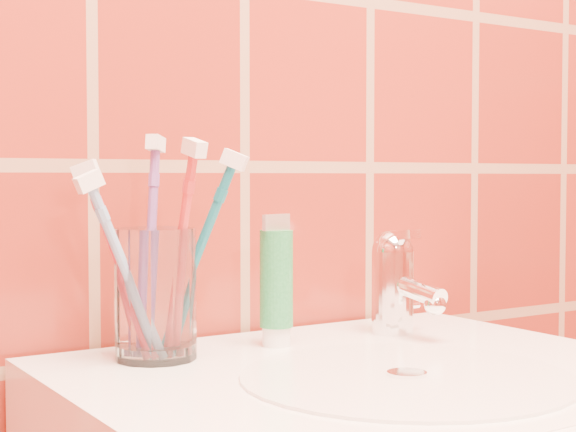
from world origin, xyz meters
TOP-DOWN VIEW (x-y plane):
  - glass_tumbler at (-0.16, 1.11)m, footprint 0.09×0.09m
  - toothpaste_tube at (-0.02, 1.10)m, footprint 0.04×0.04m
  - faucet at (0.14, 1.09)m, footprint 0.05×0.11m
  - toothbrush_0 at (-0.15, 1.13)m, footprint 0.09×0.09m
  - toothbrush_1 at (-0.14, 1.08)m, footprint 0.05×0.13m
  - toothbrush_2 at (-0.12, 1.09)m, footprint 0.17×0.16m
  - toothbrush_3 at (-0.19, 1.12)m, footprint 0.15×0.14m
  - toothbrush_4 at (-0.19, 1.09)m, footprint 0.10×0.10m

SIDE VIEW (x-z plane):
  - faucet at x=0.14m, z-range 0.85..0.97m
  - glass_tumbler at x=-0.16m, z-range 0.85..0.98m
  - toothpaste_tube at x=-0.02m, z-range 0.85..0.99m
  - toothbrush_4 at x=-0.19m, z-range 0.85..1.03m
  - toothbrush_3 at x=-0.19m, z-range 0.84..1.05m
  - toothbrush_2 at x=-0.12m, z-range 0.84..1.06m
  - toothbrush_1 at x=-0.14m, z-range 0.84..1.07m
  - toothbrush_0 at x=-0.15m, z-range 0.84..1.08m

